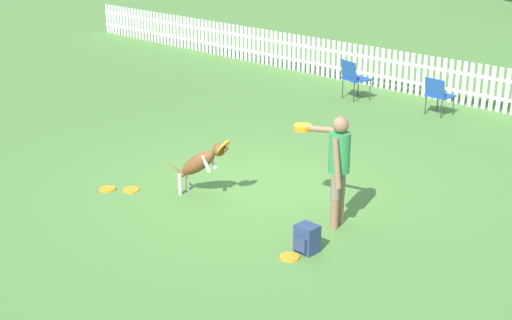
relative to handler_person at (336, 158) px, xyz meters
name	(u,v)px	position (x,y,z in m)	size (l,w,h in m)	color
ground_plane	(263,186)	(-1.65, 0.33, -0.95)	(240.00, 240.00, 0.00)	#4C7A38
handler_person	(336,158)	(0.00, 0.00, 0.00)	(1.01, 0.45, 1.53)	#8C664C
leaping_dog	(201,162)	(-2.02, -0.59, -0.41)	(1.08, 0.48, 0.94)	brown
frisbee_near_handler	(131,190)	(-2.96, -1.19, -0.94)	(0.25, 0.25, 0.02)	orange
frisbee_near_dog	(107,189)	(-3.24, -1.42, -0.94)	(0.25, 0.25, 0.02)	orange
frisbee_midfield	(290,257)	(0.22, -1.13, -0.94)	(0.25, 0.25, 0.02)	orange
backpack_on_grass	(307,239)	(0.25, -0.86, -0.78)	(0.27, 0.27, 0.36)	navy
picket_fence	(475,85)	(-1.65, 6.80, -0.48)	(27.35, 0.04, 0.95)	white
folding_chair_center	(353,76)	(-3.87, 5.49, -0.42)	(0.64, 0.65, 0.88)	#333338
folding_chair_green_right	(438,93)	(-1.86, 5.68, -0.49)	(0.52, 0.54, 0.79)	#333338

